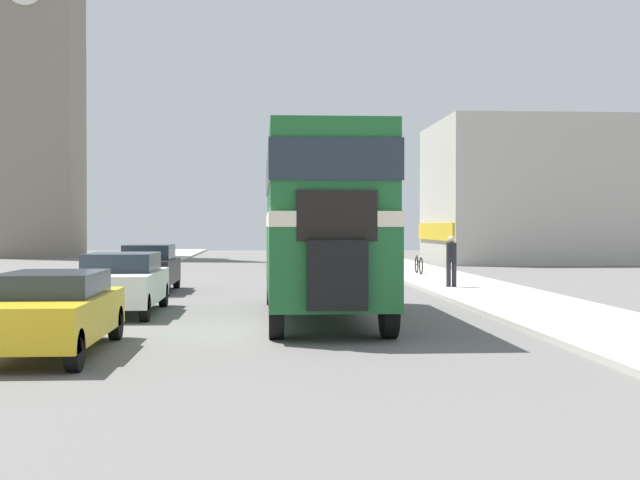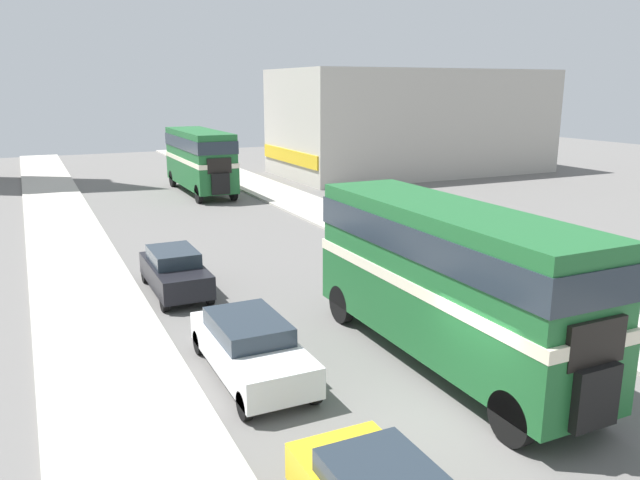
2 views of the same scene
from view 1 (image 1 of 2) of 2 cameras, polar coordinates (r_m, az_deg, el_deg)
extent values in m
plane|color=slate|center=(17.98, -2.98, -5.89)|extent=(120.00, 120.00, 0.00)
cube|color=#B7B2A8|center=(19.28, 17.60, -5.30)|extent=(3.50, 120.00, 0.12)
cube|color=#1E602D|center=(20.52, 0.00, -1.33)|extent=(2.41, 9.29, 1.57)
cube|color=beige|center=(20.51, 0.00, 1.26)|extent=(2.44, 9.34, 0.28)
cube|color=#1E602D|center=(20.54, 0.00, 4.04)|extent=(2.37, 9.11, 1.71)
cube|color=#232D38|center=(20.54, 0.00, 4.28)|extent=(2.44, 9.20, 0.77)
cube|color=black|center=(15.80, 1.12, -2.28)|extent=(1.09, 0.20, 1.25)
cube|color=black|center=(15.91, 1.08, 1.56)|extent=(1.45, 0.12, 0.91)
cylinder|color=black|center=(16.81, -2.81, -4.40)|extent=(0.28, 1.15, 1.15)
cylinder|color=black|center=(16.98, 4.43, -4.35)|extent=(0.28, 1.15, 1.15)
cylinder|color=black|center=(24.13, -3.09, -2.79)|extent=(0.28, 1.15, 1.15)
cylinder|color=black|center=(24.24, 1.96, -2.77)|extent=(0.28, 1.15, 1.15)
cube|color=#1E602D|center=(49.05, -0.73, -0.02)|extent=(2.47, 9.12, 1.58)
cube|color=beige|center=(49.04, -0.74, 1.07)|extent=(2.50, 9.17, 0.29)
cube|color=#1E602D|center=(49.06, -0.74, 2.24)|extent=(2.43, 8.94, 1.72)
cube|color=#232D38|center=(49.06, -0.74, 2.34)|extent=(2.50, 9.03, 0.78)
cube|color=black|center=(44.40, -0.42, -0.22)|extent=(1.11, 0.20, 1.26)
cube|color=black|center=(44.52, -0.43, 1.16)|extent=(1.48, 0.12, 0.92)
cylinder|color=black|center=(45.38, -1.88, -1.06)|extent=(0.28, 1.15, 1.15)
cylinder|color=black|center=(45.51, 0.89, -1.05)|extent=(0.28, 1.15, 1.15)
cylinder|color=black|center=(52.55, -2.13, -0.79)|extent=(0.28, 1.15, 1.15)
cylinder|color=black|center=(52.66, 0.26, -0.79)|extent=(0.28, 1.15, 1.15)
cube|color=gold|center=(15.45, -16.89, -4.71)|extent=(1.75, 4.55, 0.68)
cube|color=#232D38|center=(15.58, -16.75, -2.69)|extent=(1.54, 2.37, 0.39)
cylinder|color=black|center=(13.55, -15.44, -6.80)|extent=(0.20, 0.64, 0.64)
cylinder|color=black|center=(17.43, -18.01, -5.09)|extent=(0.20, 0.64, 0.64)
cylinder|color=black|center=(17.12, -12.95, -5.18)|extent=(0.20, 0.64, 0.64)
cube|color=white|center=(22.12, -12.61, -2.94)|extent=(1.82, 4.65, 0.73)
cube|color=#232D38|center=(22.27, -12.54, -1.39)|extent=(1.60, 2.42, 0.45)
cylinder|color=black|center=(20.45, -15.67, -4.20)|extent=(0.20, 0.64, 0.64)
cylinder|color=black|center=(20.18, -11.15, -4.25)|extent=(0.20, 0.64, 0.64)
cylinder|color=black|center=(24.12, -13.82, -3.42)|extent=(0.20, 0.64, 0.64)
cylinder|color=black|center=(23.89, -9.99, -3.45)|extent=(0.20, 0.64, 0.64)
cube|color=black|center=(29.24, -10.91, -1.97)|extent=(1.67, 4.20, 0.76)
cube|color=#232D38|center=(29.38, -10.87, -0.76)|extent=(1.47, 2.19, 0.47)
cylinder|color=black|center=(27.73, -12.85, -2.86)|extent=(0.20, 0.64, 0.64)
cylinder|color=black|center=(27.53, -9.82, -2.87)|extent=(0.20, 0.64, 0.64)
cylinder|color=black|center=(30.99, -11.88, -2.46)|extent=(0.20, 0.64, 0.64)
cylinder|color=black|center=(30.82, -9.16, -2.47)|extent=(0.20, 0.64, 0.64)
cylinder|color=#282833|center=(29.66, 8.23, -2.20)|extent=(0.15, 0.15, 0.81)
cylinder|color=#282833|center=(29.70, 8.58, -2.20)|extent=(0.15, 0.15, 0.81)
cylinder|color=black|center=(29.65, 8.41, -0.79)|extent=(0.34, 0.34, 0.64)
sphere|color=beige|center=(29.64, 8.41, 0.05)|extent=(0.22, 0.22, 0.22)
torus|color=black|center=(37.12, 6.48, -1.66)|extent=(0.05, 0.71, 0.71)
torus|color=black|center=(38.15, 6.20, -1.59)|extent=(0.05, 0.71, 0.71)
cylinder|color=black|center=(37.63, 6.34, -1.39)|extent=(0.04, 1.06, 0.34)
cylinder|color=black|center=(37.99, 6.24, -1.27)|extent=(0.04, 0.04, 0.43)
cube|color=gray|center=(64.56, -17.71, 8.62)|extent=(5.67, 5.67, 21.69)
cube|color=#B2ADA3|center=(56.03, 18.43, 2.88)|extent=(21.76, 10.73, 8.22)
cube|color=gold|center=(52.86, 7.36, 0.55)|extent=(0.12, 10.20, 0.99)
camera|label=2|loc=(12.48, -47.83, 23.47)|focal=35.00mm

